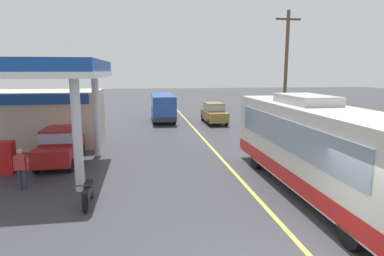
{
  "coord_description": "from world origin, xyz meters",
  "views": [
    {
      "loc": [
        -4.1,
        -7.0,
        4.64
      ],
      "look_at": [
        -1.5,
        10.0,
        1.6
      ],
      "focal_mm": 30.43,
      "sensor_mm": 36.0,
      "label": 1
    }
  ],
  "objects_px": {
    "coach_bus_main": "(316,149)",
    "car_trailing_behind_bus": "(214,112)",
    "pedestrian_near_pump": "(21,167)",
    "car_at_pump": "(61,144)",
    "motorcycle_parked_forecourt": "(88,193)",
    "minibus_opposing_lane": "(163,105)"
  },
  "relations": [
    {
      "from": "car_at_pump",
      "to": "motorcycle_parked_forecourt",
      "type": "bearing_deg",
      "value": -68.86
    },
    {
      "from": "coach_bus_main",
      "to": "motorcycle_parked_forecourt",
      "type": "distance_m",
      "value": 8.51
    },
    {
      "from": "pedestrian_near_pump",
      "to": "minibus_opposing_lane",
      "type": "bearing_deg",
      "value": 68.72
    },
    {
      "from": "pedestrian_near_pump",
      "to": "car_trailing_behind_bus",
      "type": "relative_size",
      "value": 0.4
    },
    {
      "from": "minibus_opposing_lane",
      "to": "pedestrian_near_pump",
      "type": "height_order",
      "value": "minibus_opposing_lane"
    },
    {
      "from": "car_at_pump",
      "to": "car_trailing_behind_bus",
      "type": "height_order",
      "value": "same"
    },
    {
      "from": "coach_bus_main",
      "to": "car_trailing_behind_bus",
      "type": "xyz_separation_m",
      "value": [
        -0.17,
        17.02,
        -0.71
      ]
    },
    {
      "from": "car_at_pump",
      "to": "pedestrian_near_pump",
      "type": "bearing_deg",
      "value": -99.75
    },
    {
      "from": "car_at_pump",
      "to": "minibus_opposing_lane",
      "type": "xyz_separation_m",
      "value": [
        6.0,
        13.34,
        0.46
      ]
    },
    {
      "from": "pedestrian_near_pump",
      "to": "car_trailing_behind_bus",
      "type": "distance_m",
      "value": 18.65
    },
    {
      "from": "coach_bus_main",
      "to": "pedestrian_near_pump",
      "type": "bearing_deg",
      "value": 169.92
    },
    {
      "from": "car_trailing_behind_bus",
      "to": "pedestrian_near_pump",
      "type": "bearing_deg",
      "value": -126.36
    },
    {
      "from": "car_at_pump",
      "to": "pedestrian_near_pump",
      "type": "xyz_separation_m",
      "value": [
        -0.64,
        -3.7,
        -0.08
      ]
    },
    {
      "from": "minibus_opposing_lane",
      "to": "coach_bus_main",
      "type": "bearing_deg",
      "value": -76.43
    },
    {
      "from": "coach_bus_main",
      "to": "car_at_pump",
      "type": "height_order",
      "value": "coach_bus_main"
    },
    {
      "from": "motorcycle_parked_forecourt",
      "to": "pedestrian_near_pump",
      "type": "relative_size",
      "value": 1.08
    },
    {
      "from": "motorcycle_parked_forecourt",
      "to": "car_trailing_behind_bus",
      "type": "height_order",
      "value": "car_trailing_behind_bus"
    },
    {
      "from": "coach_bus_main",
      "to": "car_trailing_behind_bus",
      "type": "height_order",
      "value": "coach_bus_main"
    },
    {
      "from": "minibus_opposing_lane",
      "to": "car_trailing_behind_bus",
      "type": "height_order",
      "value": "minibus_opposing_lane"
    },
    {
      "from": "coach_bus_main",
      "to": "minibus_opposing_lane",
      "type": "distance_m",
      "value": 19.58
    },
    {
      "from": "minibus_opposing_lane",
      "to": "motorcycle_parked_forecourt",
      "type": "relative_size",
      "value": 3.41
    },
    {
      "from": "car_at_pump",
      "to": "motorcycle_parked_forecourt",
      "type": "relative_size",
      "value": 2.33
    }
  ]
}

